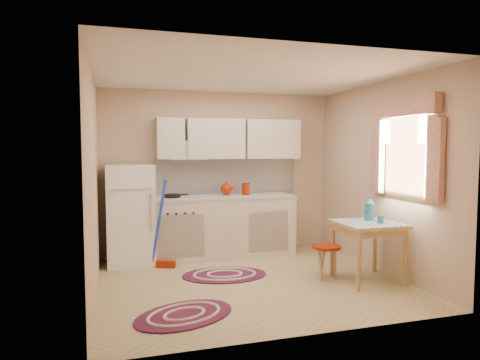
{
  "coord_description": "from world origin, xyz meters",
  "views": [
    {
      "loc": [
        -1.57,
        -4.9,
        1.62
      ],
      "look_at": [
        -0.06,
        0.25,
        1.23
      ],
      "focal_mm": 32.0,
      "sensor_mm": 36.0,
      "label": 1
    }
  ],
  "objects_px": {
    "base_cabinets": "(219,227)",
    "table": "(368,252)",
    "fridge": "(131,214)",
    "stool": "(326,262)"
  },
  "relations": [
    {
      "from": "stool",
      "to": "fridge",
      "type": "bearing_deg",
      "value": 148.4
    },
    {
      "from": "fridge",
      "to": "table",
      "type": "height_order",
      "value": "fridge"
    },
    {
      "from": "fridge",
      "to": "base_cabinets",
      "type": "bearing_deg",
      "value": 2.21
    },
    {
      "from": "fridge",
      "to": "table",
      "type": "xyz_separation_m",
      "value": [
        2.75,
        -1.64,
        -0.34
      ]
    },
    {
      "from": "base_cabinets",
      "to": "table",
      "type": "distance_m",
      "value": 2.23
    },
    {
      "from": "table",
      "to": "stool",
      "type": "bearing_deg",
      "value": 153.4
    },
    {
      "from": "base_cabinets",
      "to": "table",
      "type": "height_order",
      "value": "base_cabinets"
    },
    {
      "from": "fridge",
      "to": "base_cabinets",
      "type": "height_order",
      "value": "fridge"
    },
    {
      "from": "base_cabinets",
      "to": "table",
      "type": "xyz_separation_m",
      "value": [
        1.46,
        -1.69,
        -0.08
      ]
    },
    {
      "from": "table",
      "to": "stool",
      "type": "relative_size",
      "value": 1.71
    }
  ]
}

